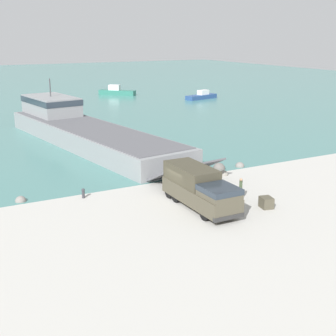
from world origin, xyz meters
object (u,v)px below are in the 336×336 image
object	(u,v)px
mooring_bollard	(83,193)
soldier_on_ramp	(241,187)
military_truck	(200,188)
moored_boat_b	(117,92)
moored_boat_a	(202,96)
cargo_crate	(266,202)
landing_craft	(81,128)

from	to	relation	value
mooring_bollard	soldier_on_ramp	bearing A→B (deg)	-30.58
military_truck	soldier_on_ramp	world-z (taller)	military_truck
military_truck	moored_boat_b	distance (m)	70.52
moored_boat_a	cargo_crate	world-z (taller)	moored_boat_a
cargo_crate	moored_boat_a	bearing A→B (deg)	62.26
moored_boat_a	cargo_crate	size ratio (longest dim) A/B	7.60
cargo_crate	moored_boat_b	bearing A→B (deg)	76.85
soldier_on_ramp	mooring_bollard	distance (m)	12.65
military_truck	moored_boat_b	xyz separation A→B (m)	(20.75, 67.40, -0.80)
moored_boat_a	cargo_crate	distance (m)	62.92
mooring_bollard	cargo_crate	bearing A→B (deg)	-37.04
military_truck	soldier_on_ramp	xyz separation A→B (m)	(3.69, -0.26, -0.47)
landing_craft	moored_boat_b	world-z (taller)	landing_craft
military_truck	mooring_bollard	bearing A→B (deg)	-130.24
soldier_on_ramp	moored_boat_b	size ratio (longest dim) A/B	0.26
soldier_on_ramp	cargo_crate	xyz separation A→B (m)	(0.71, -2.32, -0.65)
moored_boat_b	mooring_bollard	size ratio (longest dim) A/B	8.82
soldier_on_ramp	moored_boat_b	world-z (taller)	moored_boat_b
landing_craft	mooring_bollard	world-z (taller)	landing_craft
landing_craft	military_truck	world-z (taller)	landing_craft
moored_boat_a	mooring_bollard	distance (m)	62.24
soldier_on_ramp	mooring_bollard	bearing A→B (deg)	8.87
military_truck	moored_boat_b	size ratio (longest dim) A/B	1.10
cargo_crate	mooring_bollard	bearing A→B (deg)	142.96
military_truck	mooring_bollard	xyz separation A→B (m)	(-7.19, 6.17, -1.09)
moored_boat_a	moored_boat_b	bearing A→B (deg)	27.49
military_truck	cargo_crate	bearing A→B (deg)	60.03
landing_craft	moored_boat_b	distance (m)	46.34
landing_craft	soldier_on_ramp	world-z (taller)	landing_craft
moored_boat_a	moored_boat_b	world-z (taller)	moored_boat_b
moored_boat_b	cargo_crate	distance (m)	71.86
moored_boat_a	soldier_on_ramp	bearing A→B (deg)	136.00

